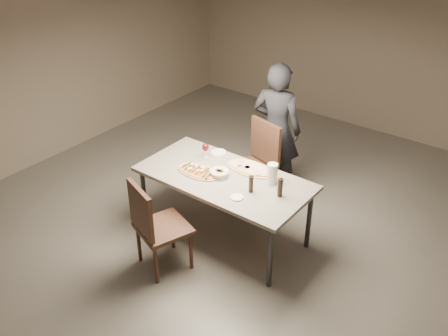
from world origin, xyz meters
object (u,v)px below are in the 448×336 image
Objects in this scene: chair_near at (154,223)px; chair_far at (257,160)px; bread_basket at (219,173)px; carafe at (272,174)px; zucchini_pizza at (198,171)px; dining_table at (224,181)px; ham_pizza at (250,168)px; diner at (276,129)px; pepper_mill_left at (251,184)px.

chair_near is 0.97× the size of chair_far.
carafe is (0.50, 0.21, 0.07)m from bread_basket.
carafe is at bearing 26.07° from zucchini_pizza.
chair_near reaches higher than dining_table.
diner is at bearing 104.82° from ham_pizza.
diner is at bearing 105.91° from chair_near.
chair_near reaches higher than pepper_mill_left.
pepper_mill_left reaches higher than ham_pizza.
diner reaches higher than zucchini_pizza.
chair_near is (-0.35, -1.11, -0.21)m from ham_pizza.
carafe reaches higher than dining_table.
ham_pizza is at bearing 129.19° from chair_far.
bread_basket is at bearing 23.25° from zucchini_pizza.
pepper_mill_left is (0.38, -0.07, 0.15)m from dining_table.
pepper_mill_left reaches higher than bread_basket.
ham_pizza is at bearing 164.15° from carafe.
chair_far is (-0.55, 0.57, -0.29)m from carafe.
dining_table is 9.24× the size of pepper_mill_left.
bread_basket reaches higher than zucchini_pizza.
dining_table is 1.14m from diner.
chair_near is at bearing -106.78° from ham_pizza.
bread_basket is at bearing 97.56° from chair_near.
bread_basket is at bearing 79.92° from diner.
dining_table is 1.10× the size of diner.
bread_basket is 0.43m from pepper_mill_left.
dining_table is at bearing 81.93° from diner.
ham_pizza is 2.51× the size of carafe.
diner reaches higher than dining_table.
dining_table is 0.78m from chair_far.
chair_far is (-0.09, 0.76, -0.12)m from dining_table.
diner is at bearing 111.11° from pepper_mill_left.
diner reaches higher than bread_basket.
zucchini_pizza is at bearing 92.84° from chair_far.
pepper_mill_left is at bearing 71.56° from chair_near.
chair_far is (-0.05, 0.79, -0.22)m from bread_basket.
pepper_mill_left is (0.42, -0.05, 0.05)m from bread_basket.
carafe is (0.08, 0.26, 0.02)m from pepper_mill_left.
bread_basket is 1.03× the size of pepper_mill_left.
diner is at bearing 86.02° from zucchini_pizza.
ham_pizza is at bearing 48.19° from zucchini_pizza.
diner is at bearing 94.17° from dining_table.
zucchini_pizza is (-0.26, -0.10, 0.07)m from dining_table.
diner reaches higher than chair_near.
zucchini_pizza is 1.25m from diner.
carafe is at bearing 147.78° from chair_far.
chair_near is at bearing -123.44° from carafe.
carafe is 0.85m from chair_far.
zucchini_pizza is at bearing -158.13° from carafe.
chair_near is at bearing -102.09° from bread_basket.
chair_far reaches higher than carafe.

